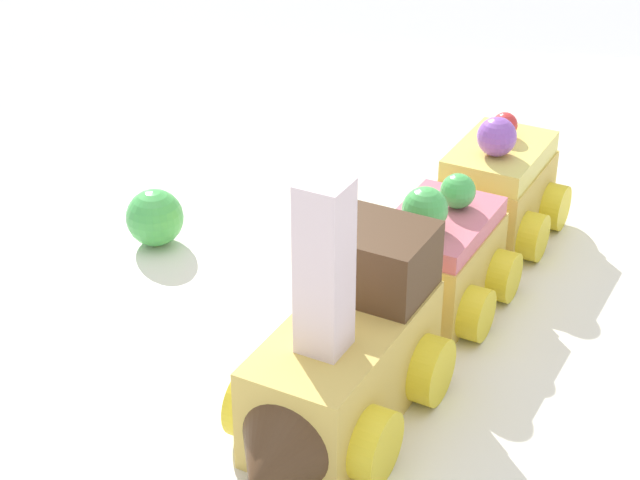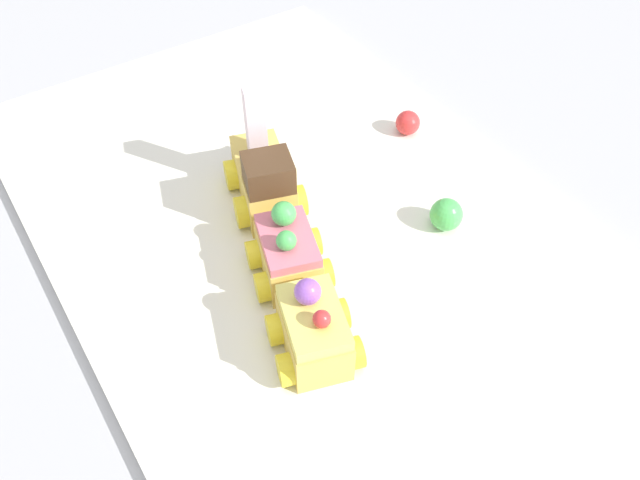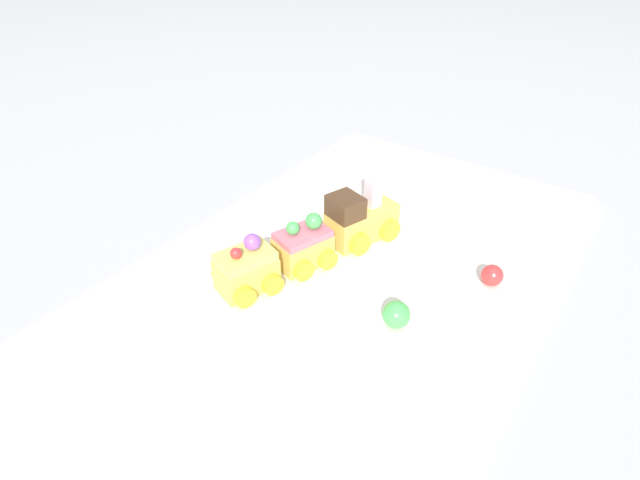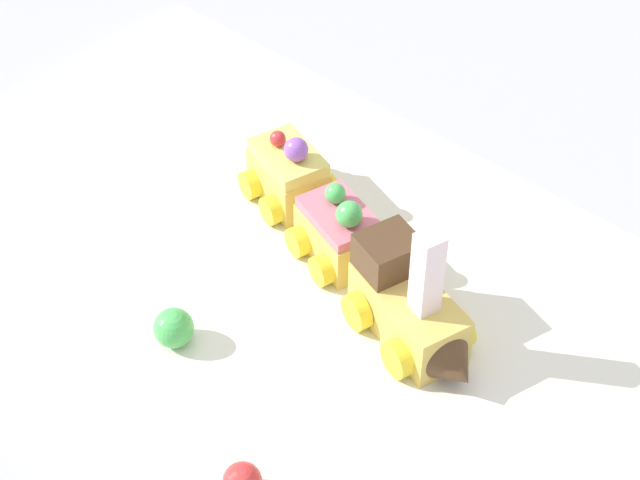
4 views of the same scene
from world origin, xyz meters
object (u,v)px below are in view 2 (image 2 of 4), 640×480
cake_car_strawberry (288,255)px  gumball_red (408,123)px  cake_train_locomotive (262,173)px  gumball_green (446,214)px  cake_car_lemon (314,331)px

cake_car_strawberry → gumball_red: (0.10, -0.22, -0.01)m
gumball_red → cake_train_locomotive: bearing=89.9°
cake_car_strawberry → gumball_green: cake_car_strawberry is taller
cake_car_strawberry → cake_car_lemon: 0.08m
cake_car_strawberry → cake_train_locomotive: bearing=0.0°
cake_car_strawberry → gumball_green: bearing=-84.1°
cake_train_locomotive → gumball_red: (-0.00, -0.19, -0.02)m
cake_car_lemon → gumball_red: (0.18, -0.25, -0.01)m
cake_car_lemon → gumball_red: 0.31m
cake_car_lemon → gumball_green: 0.19m
cake_train_locomotive → gumball_red: cake_train_locomotive is taller
cake_car_strawberry → gumball_green: (-0.03, -0.16, -0.01)m
cake_car_strawberry → gumball_red: size_ratio=3.10×
cake_car_lemon → gumball_green: cake_car_lemon is taller
cake_car_strawberry → gumball_green: 0.16m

